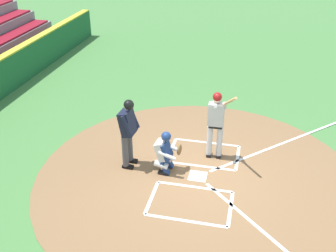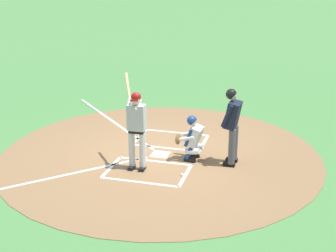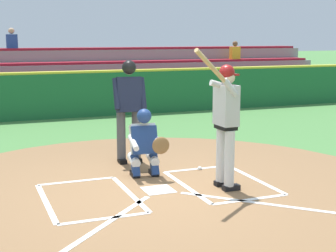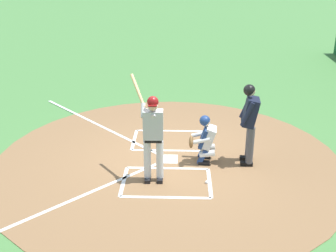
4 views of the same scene
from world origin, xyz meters
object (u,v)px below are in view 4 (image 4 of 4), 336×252
batter (153,133)px  catcher (205,138)px  baseball (207,182)px  plate_umpire (250,119)px

batter → catcher: 1.51m
catcher → baseball: bearing=-179.5°
baseball → plate_umpire: bearing=-44.6°
batter → baseball: 1.55m
plate_umpire → catcher: bearing=88.3°
catcher → plate_umpire: (-0.03, -0.96, 0.49)m
catcher → baseball: size_ratio=15.27×
batter → catcher: (0.89, -1.11, -0.51)m
batter → plate_umpire: size_ratio=1.14×
batter → plate_umpire: (0.86, -2.07, -0.02)m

